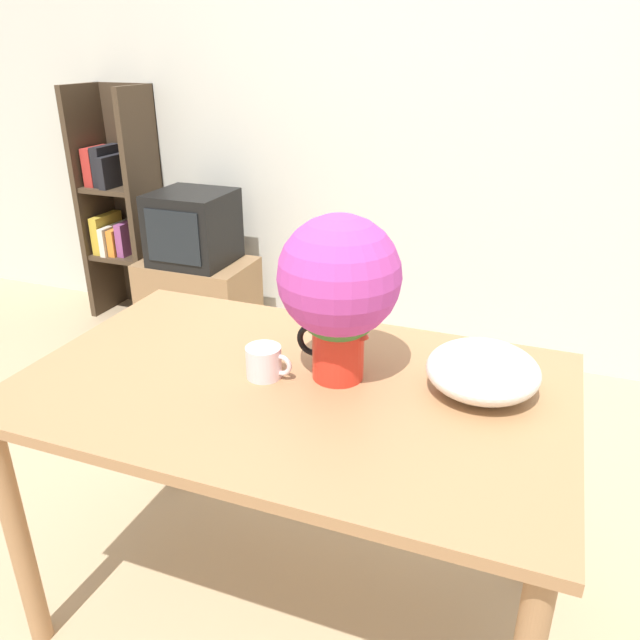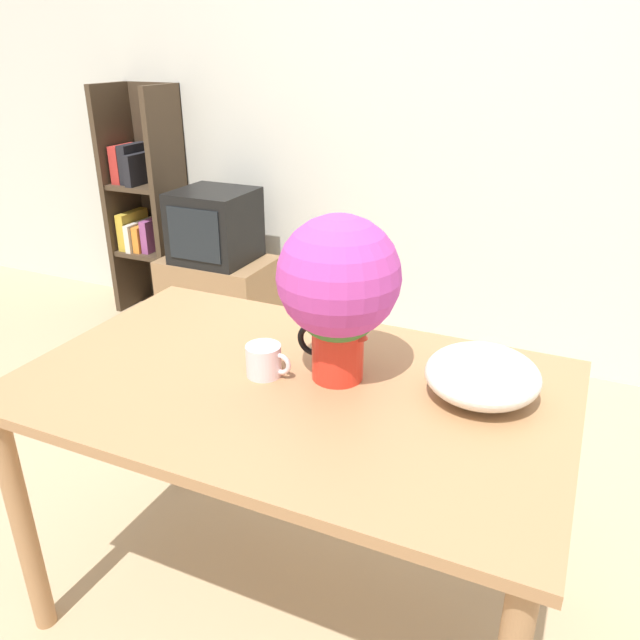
{
  "view_description": "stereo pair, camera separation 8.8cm",
  "coord_description": "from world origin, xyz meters",
  "px_view_note": "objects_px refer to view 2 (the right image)",
  "views": [
    {
      "loc": [
        0.54,
        -1.31,
        1.59
      ],
      "look_at": [
        0.02,
        0.06,
        0.94
      ],
      "focal_mm": 35.0,
      "sensor_mm": 36.0,
      "label": 1
    },
    {
      "loc": [
        0.62,
        -1.27,
        1.59
      ],
      "look_at": [
        0.02,
        0.06,
        0.94
      ],
      "focal_mm": 35.0,
      "sensor_mm": 36.0,
      "label": 2
    }
  ],
  "objects_px": {
    "coffee_mug": "(265,361)",
    "white_bowl": "(482,375)",
    "flower_vase": "(339,288)",
    "tv_set": "(215,226)"
  },
  "relations": [
    {
      "from": "coffee_mug",
      "to": "white_bowl",
      "type": "distance_m",
      "value": 0.56
    },
    {
      "from": "flower_vase",
      "to": "tv_set",
      "type": "relative_size",
      "value": 1.08
    },
    {
      "from": "white_bowl",
      "to": "tv_set",
      "type": "height_order",
      "value": "white_bowl"
    },
    {
      "from": "white_bowl",
      "to": "tv_set",
      "type": "relative_size",
      "value": 0.7
    },
    {
      "from": "flower_vase",
      "to": "coffee_mug",
      "type": "bearing_deg",
      "value": -159.02
    },
    {
      "from": "flower_vase",
      "to": "coffee_mug",
      "type": "xyz_separation_m",
      "value": [
        -0.18,
        -0.07,
        -0.21
      ]
    },
    {
      "from": "flower_vase",
      "to": "tv_set",
      "type": "distance_m",
      "value": 2.02
    },
    {
      "from": "flower_vase",
      "to": "white_bowl",
      "type": "xyz_separation_m",
      "value": [
        0.36,
        0.05,
        -0.19
      ]
    },
    {
      "from": "tv_set",
      "to": "white_bowl",
      "type": "bearing_deg",
      "value": -39.49
    },
    {
      "from": "flower_vase",
      "to": "white_bowl",
      "type": "relative_size",
      "value": 1.55
    }
  ]
}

